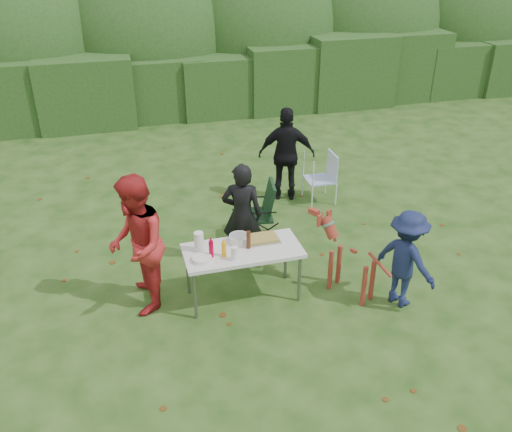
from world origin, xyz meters
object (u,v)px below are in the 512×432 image
object	(u,v)px
person_cook	(242,215)
lawn_chair	(320,177)
person_red_jacket	(137,246)
camping_chair	(255,212)
dog	(352,261)
folding_table	(243,253)
ketchup_bottle	(211,249)
beer_bottle	(248,240)
paper_towel_roll	(199,242)
mustard_bottle	(224,249)
person_black_puffy	(287,155)
child	(406,259)

from	to	relation	value
person_cook	lawn_chair	bearing A→B (deg)	-118.94
person_red_jacket	camping_chair	world-z (taller)	person_red_jacket
dog	lawn_chair	xyz separation A→B (m)	(0.62, 2.72, -0.06)
lawn_chair	person_cook	bearing A→B (deg)	42.57
folding_table	ketchup_bottle	bearing A→B (deg)	-171.21
beer_bottle	paper_towel_roll	bearing A→B (deg)	170.34
person_cook	person_red_jacket	size ratio (longest dim) A/B	0.86
dog	ketchup_bottle	distance (m)	1.86
person_red_jacket	paper_towel_roll	size ratio (longest dim) A/B	6.98
lawn_chair	mustard_bottle	xyz separation A→B (m)	(-2.27, -2.50, 0.39)
lawn_chair	person_black_puffy	bearing A→B (deg)	-24.63
folding_table	mustard_bottle	bearing A→B (deg)	-159.70
person_red_jacket	ketchup_bottle	distance (m)	0.91
folding_table	paper_towel_roll	distance (m)	0.57
camping_chair	beer_bottle	size ratio (longest dim) A/B	4.04
paper_towel_roll	beer_bottle	bearing A→B (deg)	-9.66
person_red_jacket	person_black_puffy	xyz separation A→B (m)	(2.77, 2.49, -0.07)
lawn_chair	camping_chair	bearing A→B (deg)	35.89
paper_towel_roll	camping_chair	bearing A→B (deg)	49.83
person_cook	lawn_chair	world-z (taller)	person_cook
person_black_puffy	dog	distance (m)	3.00
folding_table	person_black_puffy	world-z (taller)	person_black_puffy
camping_chair	ketchup_bottle	size ratio (longest dim) A/B	4.41
dog	lawn_chair	size ratio (longest dim) A/B	1.20
person_black_puffy	mustard_bottle	xyz separation A→B (m)	(-1.74, -2.76, 0.00)
person_red_jacket	paper_towel_roll	world-z (taller)	person_red_jacket
camping_chair	paper_towel_roll	world-z (taller)	paper_towel_roll
beer_bottle	paper_towel_roll	distance (m)	0.62
dog	ketchup_bottle	world-z (taller)	dog
person_red_jacket	camping_chair	bearing A→B (deg)	127.74
lawn_chair	paper_towel_roll	xyz separation A→B (m)	(-2.55, -2.29, 0.42)
person_cook	ketchup_bottle	size ratio (longest dim) A/B	7.08
beer_bottle	child	bearing A→B (deg)	-19.78
person_red_jacket	lawn_chair	xyz separation A→B (m)	(3.31, 2.23, -0.46)
child	beer_bottle	bearing A→B (deg)	45.08
person_black_puffy	beer_bottle	size ratio (longest dim) A/B	6.97
person_black_puffy	camping_chair	bearing A→B (deg)	71.23
person_cook	person_black_puffy	bearing A→B (deg)	-104.74
child	paper_towel_roll	xyz separation A→B (m)	(-2.48, 0.78, 0.21)
camping_chair	paper_towel_roll	distance (m)	1.71
person_cook	person_red_jacket	bearing A→B (deg)	43.20
person_cook	dog	xyz separation A→B (m)	(1.19, -1.13, -0.27)
ketchup_bottle	beer_bottle	distance (m)	0.50
mustard_bottle	beer_bottle	xyz separation A→B (m)	(0.34, 0.10, 0.02)
child	ketchup_bottle	size ratio (longest dim) A/B	6.02
mustard_bottle	ketchup_bottle	size ratio (longest dim) A/B	0.91
person_cook	ketchup_bottle	xyz separation A→B (m)	(-0.61, -0.88, 0.07)
person_red_jacket	child	distance (m)	3.36
person_red_jacket	beer_bottle	size ratio (longest dim) A/B	7.56
paper_towel_roll	person_black_puffy	bearing A→B (deg)	51.75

